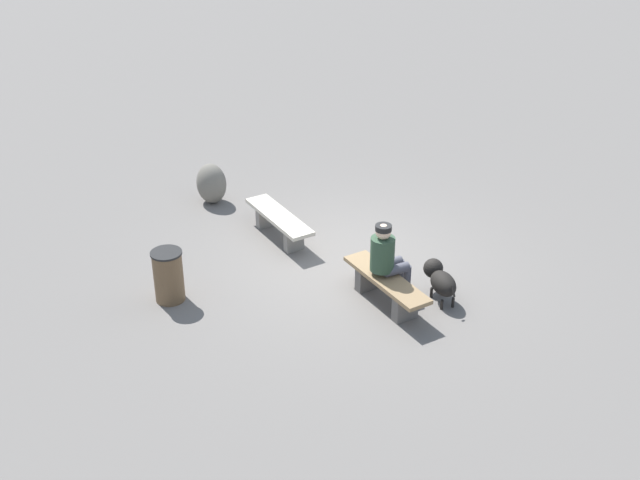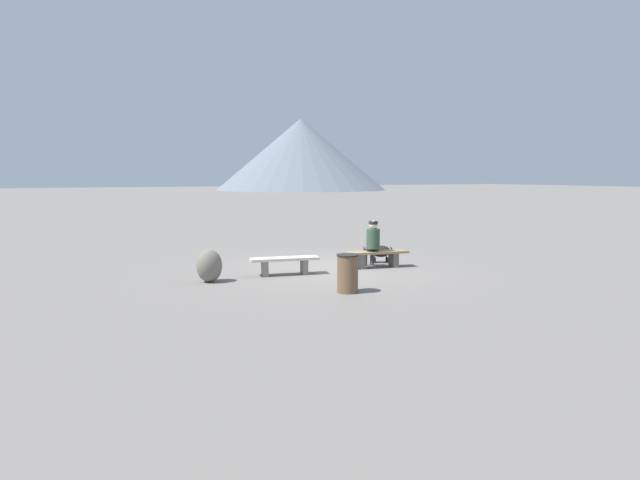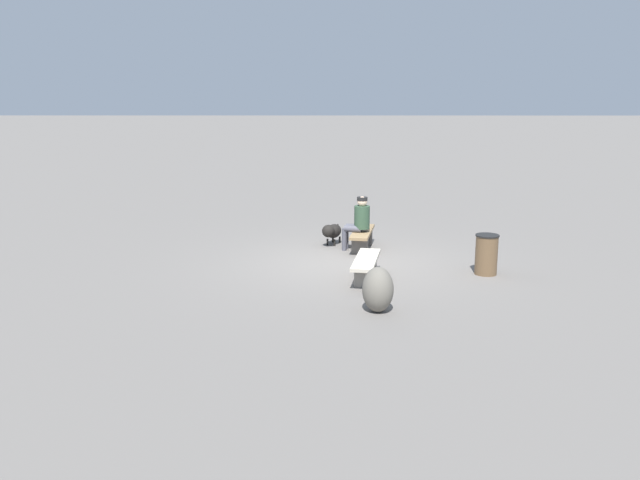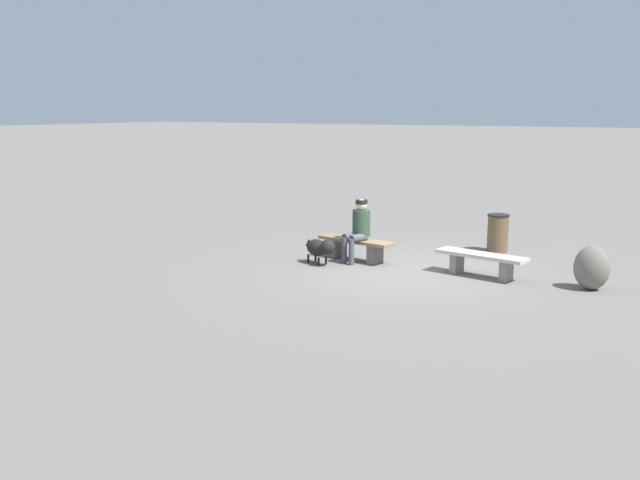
{
  "view_description": "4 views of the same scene",
  "coord_description": "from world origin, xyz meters",
  "px_view_note": "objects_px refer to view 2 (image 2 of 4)",
  "views": [
    {
      "loc": [
        8.1,
        -7.61,
        6.47
      ],
      "look_at": [
        -0.33,
        -0.29,
        0.37
      ],
      "focal_mm": 45.53,
      "sensor_mm": 36.0,
      "label": 1
    },
    {
      "loc": [
        -6.14,
        -12.23,
        2.4
      ],
      "look_at": [
        -0.68,
        -0.9,
        0.89
      ],
      "focal_mm": 30.06,
      "sensor_mm": 36.0,
      "label": 2
    },
    {
      "loc": [
        -13.43,
        0.51,
        3.44
      ],
      "look_at": [
        -0.59,
        0.57,
        0.61
      ],
      "focal_mm": 36.93,
      "sensor_mm": 36.0,
      "label": 3
    },
    {
      "loc": [
        -5.24,
        11.76,
        2.99
      ],
      "look_at": [
        0.99,
        1.41,
        0.72
      ],
      "focal_mm": 39.65,
      "sensor_mm": 36.0,
      "label": 4
    }
  ],
  "objects_px": {
    "dog": "(377,251)",
    "trash_bin": "(348,273)",
    "seated_person": "(372,240)",
    "bench_left": "(285,262)",
    "bench_right": "(377,256)",
    "boulder": "(209,266)"
  },
  "relations": [
    {
      "from": "dog",
      "to": "trash_bin",
      "type": "relative_size",
      "value": 1.02
    },
    {
      "from": "seated_person",
      "to": "dog",
      "type": "bearing_deg",
      "value": 63.01
    },
    {
      "from": "bench_left",
      "to": "bench_right",
      "type": "bearing_deg",
      "value": 7.94
    },
    {
      "from": "boulder",
      "to": "dog",
      "type": "bearing_deg",
      "value": 7.92
    },
    {
      "from": "dog",
      "to": "trash_bin",
      "type": "height_order",
      "value": "trash_bin"
    },
    {
      "from": "bench_left",
      "to": "dog",
      "type": "relative_size",
      "value": 2.11
    },
    {
      "from": "bench_left",
      "to": "boulder",
      "type": "height_order",
      "value": "boulder"
    },
    {
      "from": "seated_person",
      "to": "bench_right",
      "type": "bearing_deg",
      "value": -27.54
    },
    {
      "from": "boulder",
      "to": "bench_right",
      "type": "bearing_deg",
      "value": -0.1
    },
    {
      "from": "bench_left",
      "to": "trash_bin",
      "type": "bearing_deg",
      "value": -69.86
    },
    {
      "from": "bench_left",
      "to": "seated_person",
      "type": "relative_size",
      "value": 1.38
    },
    {
      "from": "boulder",
      "to": "trash_bin",
      "type": "bearing_deg",
      "value": -45.13
    },
    {
      "from": "bench_left",
      "to": "seated_person",
      "type": "bearing_deg",
      "value": 10.0
    },
    {
      "from": "trash_bin",
      "to": "boulder",
      "type": "distance_m",
      "value": 3.26
    },
    {
      "from": "bench_right",
      "to": "dog",
      "type": "relative_size",
      "value": 2.09
    },
    {
      "from": "seated_person",
      "to": "boulder",
      "type": "height_order",
      "value": "seated_person"
    },
    {
      "from": "dog",
      "to": "bench_right",
      "type": "bearing_deg",
      "value": 80.67
    },
    {
      "from": "trash_bin",
      "to": "bench_left",
      "type": "bearing_deg",
      "value": 100.39
    },
    {
      "from": "dog",
      "to": "bench_left",
      "type": "bearing_deg",
      "value": 33.63
    },
    {
      "from": "bench_right",
      "to": "boulder",
      "type": "xyz_separation_m",
      "value": [
        -4.45,
        0.01,
        0.08
      ]
    },
    {
      "from": "bench_right",
      "to": "dog",
      "type": "bearing_deg",
      "value": 68.15
    },
    {
      "from": "bench_left",
      "to": "boulder",
      "type": "bearing_deg",
      "value": -167.99
    }
  ]
}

